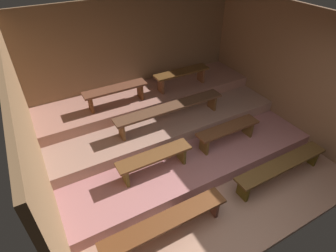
{
  "coord_description": "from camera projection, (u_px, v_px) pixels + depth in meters",
  "views": [
    {
      "loc": [
        -2.25,
        -1.52,
        3.73
      ],
      "look_at": [
        -0.15,
        2.23,
        0.54
      ],
      "focal_mm": 29.11,
      "sensor_mm": 36.0,
      "label": 1
    }
  ],
  "objects": [
    {
      "name": "bench_middle_center",
      "position": [
        170.0,
        109.0,
        5.42
      ],
      "size": [
        2.34,
        0.3,
        0.39
      ],
      "color": "brown",
      "rests_on": "platform_middle"
    },
    {
      "name": "platform_middle",
      "position": [
        157.0,
        114.0,
        6.07
      ],
      "size": [
        4.9,
        2.04,
        0.23
      ],
      "primitive_type": "cube",
      "color": "#9E7766",
      "rests_on": "platform_lower"
    },
    {
      "name": "wall_right",
      "position": [
        281.0,
        67.0,
        5.78
      ],
      "size": [
        0.06,
        4.82,
        2.6
      ],
      "primitive_type": "cube",
      "color": "brown",
      "rests_on": "ground"
    },
    {
      "name": "bench_lower_left",
      "position": [
        154.0,
        158.0,
        4.63
      ],
      "size": [
        1.33,
        0.3,
        0.39
      ],
      "color": "brown",
      "rests_on": "platform_lower"
    },
    {
      "name": "bench_floor_right",
      "position": [
        281.0,
        166.0,
        4.78
      ],
      "size": [
        1.95,
        0.3,
        0.39
      ],
      "color": "brown",
      "rests_on": "ground"
    },
    {
      "name": "wall_left",
      "position": [
        32.0,
        139.0,
        3.83
      ],
      "size": [
        0.06,
        4.82,
        2.6
      ],
      "primitive_type": "cube",
      "color": "brown",
      "rests_on": "ground"
    },
    {
      "name": "platform_upper",
      "position": [
        148.0,
        96.0,
        6.25
      ],
      "size": [
        4.9,
        1.14,
        0.23
      ],
      "primitive_type": "cube",
      "color": "#9E6C5D",
      "rests_on": "platform_middle"
    },
    {
      "name": "wall_back",
      "position": [
        135.0,
        57.0,
        6.23
      ],
      "size": [
        5.7,
        0.06,
        2.6
      ],
      "primitive_type": "cube",
      "color": "brown",
      "rests_on": "ground"
    },
    {
      "name": "bench_upper_left",
      "position": [
        116.0,
        91.0,
        5.57
      ],
      "size": [
        1.32,
        0.3,
        0.39
      ],
      "color": "brown",
      "rests_on": "platform_upper"
    },
    {
      "name": "bench_floor_left",
      "position": [
        166.0,
        223.0,
        3.87
      ],
      "size": [
        1.95,
        0.3,
        0.39
      ],
      "color": "brown",
      "rests_on": "ground"
    },
    {
      "name": "bench_lower_right",
      "position": [
        228.0,
        131.0,
        5.26
      ],
      "size": [
        1.33,
        0.3,
        0.39
      ],
      "color": "brown",
      "rests_on": "platform_lower"
    },
    {
      "name": "platform_lower",
      "position": [
        169.0,
        135.0,
        5.82
      ],
      "size": [
        4.9,
        3.15,
        0.23
      ],
      "primitive_type": "cube",
      "color": "#A86B6B",
      "rests_on": "ground"
    },
    {
      "name": "ground",
      "position": [
        180.0,
        152.0,
        5.6
      ],
      "size": [
        5.7,
        4.82,
        0.08
      ],
      "primitive_type": "cube",
      "color": "#A37862"
    },
    {
      "name": "bench_upper_right",
      "position": [
        182.0,
        75.0,
        6.19
      ],
      "size": [
        1.32,
        0.3,
        0.39
      ],
      "color": "brown",
      "rests_on": "platform_upper"
    }
  ]
}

